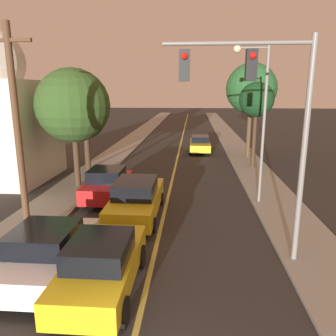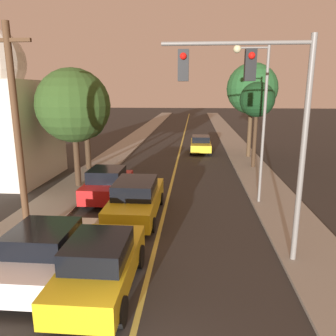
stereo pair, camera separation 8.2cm
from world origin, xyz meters
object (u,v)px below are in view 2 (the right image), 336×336
at_px(car_far_oncoming, 201,144).
at_px(tree_right_far, 257,100).
at_px(tree_left_far, 73,106).
at_px(streetlamp_right, 257,105).
at_px(car_outer_lane_front, 46,251).
at_px(car_near_lane_front, 101,264).
at_px(tree_right_near, 252,89).
at_px(car_outer_lane_second, 108,184).
at_px(tree_left_near, 86,120).
at_px(traffic_signal_mast, 262,107).
at_px(car_near_lane_second, 136,198).
at_px(utility_pole_left, 17,133).

relative_size(car_far_oncoming, tree_right_far, 0.77).
bearing_deg(tree_left_far, streetlamp_right, -11.71).
relative_size(car_outer_lane_front, streetlamp_right, 0.57).
height_order(car_near_lane_front, tree_right_near, tree_right_near).
bearing_deg(tree_right_near, car_outer_lane_second, -127.68).
relative_size(tree_left_near, tree_right_near, 0.64).
relative_size(car_near_lane_front, car_far_oncoming, 0.94).
bearing_deg(tree_right_near, car_near_lane_front, -109.99).
bearing_deg(car_outer_lane_front, tree_left_far, 104.09).
xyz_separation_m(car_outer_lane_second, traffic_signal_mast, (6.37, -5.70, 4.21)).
relative_size(car_near_lane_second, tree_right_far, 0.87).
height_order(car_near_lane_second, tree_right_far, tree_right_far).
bearing_deg(car_near_lane_second, tree_right_near, 62.82).
xyz_separation_m(car_near_lane_front, traffic_signal_mast, (4.51, 2.11, 4.20)).
distance_m(car_near_lane_front, tree_left_near, 15.09).
height_order(traffic_signal_mast, tree_right_near, tree_right_near).
distance_m(streetlamp_right, utility_pole_left, 10.33).
relative_size(car_outer_lane_second, tree_left_near, 0.86).
height_order(car_near_lane_second, tree_left_near, tree_left_near).
xyz_separation_m(traffic_signal_mast, tree_right_near, (2.52, 17.21, 0.56)).
bearing_deg(streetlamp_right, utility_pole_left, -151.67).
height_order(car_outer_lane_second, traffic_signal_mast, traffic_signal_mast).
height_order(car_outer_lane_second, tree_right_far, tree_right_far).
height_order(tree_left_far, tree_right_far, tree_left_far).
height_order(car_near_lane_front, car_outer_lane_front, car_near_lane_front).
bearing_deg(car_outer_lane_front, tree_right_near, 64.49).
xyz_separation_m(car_outer_lane_second, tree_right_near, (8.89, 11.52, 4.77)).
bearing_deg(utility_pole_left, car_outer_lane_front, -51.56).
distance_m(car_near_lane_front, car_far_oncoming, 21.83).
distance_m(utility_pole_left, tree_left_far, 6.92).
distance_m(car_outer_lane_front, tree_left_near, 13.94).
bearing_deg(utility_pole_left, car_outer_lane_second, 69.84).
relative_size(traffic_signal_mast, tree_left_far, 1.06).
bearing_deg(utility_pole_left, car_far_oncoming, 70.14).
relative_size(car_near_lane_second, car_outer_lane_front, 1.23).
bearing_deg(car_outer_lane_second, streetlamp_right, 0.17).
bearing_deg(traffic_signal_mast, utility_pole_left, 174.20).
height_order(tree_left_near, tree_right_far, tree_right_far).
distance_m(car_near_lane_front, car_outer_lane_second, 8.02).
height_order(car_far_oncoming, utility_pole_left, utility_pole_left).
bearing_deg(tree_right_near, tree_left_far, -139.61).
distance_m(car_near_lane_front, tree_left_far, 11.32).
bearing_deg(streetlamp_right, tree_left_near, 149.03).
height_order(traffic_signal_mast, tree_left_far, traffic_signal_mast).
bearing_deg(utility_pole_left, car_near_lane_front, -38.80).
bearing_deg(tree_right_near, utility_pole_left, -123.10).
relative_size(car_outer_lane_second, tree_left_far, 0.62).
bearing_deg(tree_left_far, car_outer_lane_front, -75.91).
xyz_separation_m(car_outer_lane_front, traffic_signal_mast, (6.37, 1.42, 4.24)).
height_order(car_near_lane_front, streetlamp_right, streetlamp_right).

